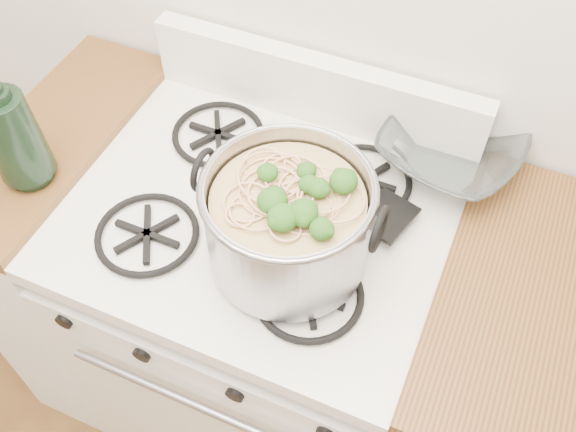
% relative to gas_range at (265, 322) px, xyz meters
% --- Properties ---
extents(gas_range, '(0.76, 0.66, 0.92)m').
position_rel_gas_range_xyz_m(gas_range, '(0.00, 0.00, 0.00)').
color(gas_range, white).
rests_on(gas_range, ground).
extents(counter_left, '(0.25, 0.65, 0.92)m').
position_rel_gas_range_xyz_m(counter_left, '(-0.51, 0.00, 0.02)').
color(counter_left, silver).
rests_on(counter_left, ground).
extents(stock_pot, '(0.33, 0.30, 0.20)m').
position_rel_gas_range_xyz_m(stock_pot, '(0.10, -0.09, 0.58)').
color(stock_pot, '#95959D').
rests_on(stock_pot, gas_range).
extents(spatula, '(0.36, 0.38, 0.02)m').
position_rel_gas_range_xyz_m(spatula, '(0.25, 0.07, 0.50)').
color(spatula, black).
rests_on(spatula, gas_range).
extents(glass_bowl, '(0.14, 0.14, 0.03)m').
position_rel_gas_range_xyz_m(glass_bowl, '(0.32, 0.26, 0.50)').
color(glass_bowl, white).
rests_on(glass_bowl, gas_range).
extents(bottle, '(0.14, 0.14, 0.29)m').
position_rel_gas_range_xyz_m(bottle, '(-0.46, -0.12, 0.63)').
color(bottle, black).
rests_on(bottle, counter_left).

